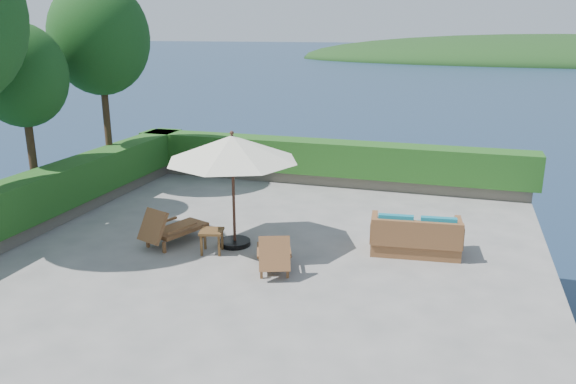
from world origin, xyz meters
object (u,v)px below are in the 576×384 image
(lounge_left, at_px, (171,228))
(side_table, at_px, (212,234))
(patio_umbrella, at_px, (232,149))
(lounge_right, at_px, (274,253))
(wicker_loveseat, at_px, (415,237))

(lounge_left, bearing_deg, side_table, 10.61)
(patio_umbrella, distance_m, lounge_left, 2.31)
(patio_umbrella, relative_size, lounge_right, 1.85)
(lounge_left, bearing_deg, patio_umbrella, 35.49)
(lounge_right, bearing_deg, wicker_loveseat, 12.76)
(lounge_left, height_order, lounge_right, lounge_left)
(side_table, bearing_deg, patio_umbrella, 61.94)
(patio_umbrella, height_order, wicker_loveseat, patio_umbrella)
(side_table, xyz_separation_m, wicker_loveseat, (4.19, 1.25, -0.06))
(lounge_left, relative_size, side_table, 2.92)
(patio_umbrella, xyz_separation_m, wicker_loveseat, (3.89, 0.69, -1.83))
(lounge_right, bearing_deg, patio_umbrella, 121.55)
(wicker_loveseat, bearing_deg, lounge_right, -153.37)
(side_table, relative_size, wicker_loveseat, 0.29)
(patio_umbrella, relative_size, side_table, 5.04)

